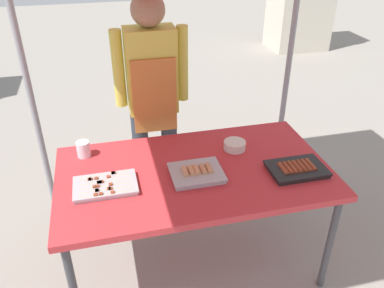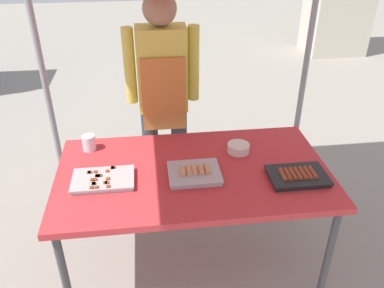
% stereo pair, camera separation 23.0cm
% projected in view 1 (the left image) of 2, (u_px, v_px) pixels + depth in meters
% --- Properties ---
extents(ground_plane, '(18.00, 18.00, 0.00)m').
position_uv_depth(ground_plane, '(194.00, 260.00, 2.72)').
color(ground_plane, gray).
extents(stall_table, '(1.60, 0.90, 0.75)m').
position_uv_depth(stall_table, '(194.00, 177.00, 2.36)').
color(stall_table, '#C63338').
rests_on(stall_table, ground).
extents(tray_grilled_sausages, '(0.30, 0.25, 0.05)m').
position_uv_depth(tray_grilled_sausages, '(197.00, 173.00, 2.28)').
color(tray_grilled_sausages, '#ADADB2').
rests_on(tray_grilled_sausages, stall_table).
extents(tray_meat_skewers, '(0.35, 0.22, 0.04)m').
position_uv_depth(tray_meat_skewers, '(105.00, 186.00, 2.17)').
color(tray_meat_skewers, '#ADADB2').
rests_on(tray_meat_skewers, stall_table).
extents(tray_pork_links, '(0.33, 0.23, 0.05)m').
position_uv_depth(tray_pork_links, '(297.00, 169.00, 2.31)').
color(tray_pork_links, black).
rests_on(tray_pork_links, stall_table).
extents(condiment_bowl, '(0.14, 0.14, 0.05)m').
position_uv_depth(condiment_bowl, '(235.00, 145.00, 2.53)').
color(condiment_bowl, silver).
rests_on(condiment_bowl, stall_table).
extents(drink_cup_near_edge, '(0.08, 0.08, 0.10)m').
position_uv_depth(drink_cup_near_edge, '(83.00, 149.00, 2.45)').
color(drink_cup_near_edge, white).
rests_on(drink_cup_near_edge, stall_table).
extents(vendor_woman, '(0.52, 0.23, 1.64)m').
position_uv_depth(vendor_woman, '(152.00, 91.00, 2.79)').
color(vendor_woman, '#333842').
rests_on(vendor_woman, ground).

